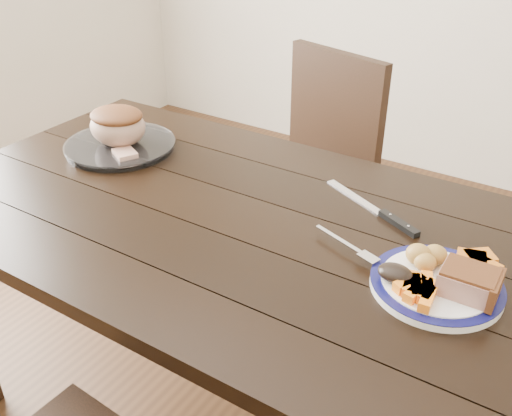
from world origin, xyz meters
The scene contains 14 objects.
dining_table centered at (0.00, 0.00, 0.66)m, with size 1.61×0.91×0.75m.
chair_far centered at (-0.17, 0.74, 0.52)m, with size 0.52×0.53×0.93m.
dinner_plate centered at (0.51, -0.02, 0.76)m, with size 0.26×0.26×0.02m, color white.
plate_rim centered at (0.51, -0.02, 0.77)m, with size 0.26×0.26×0.02m, color #0D0E44.
serving_platter centered at (-0.49, 0.12, 0.76)m, with size 0.32×0.32×0.02m, color white.
pork_slice centered at (0.56, -0.02, 0.79)m, with size 0.10×0.08×0.05m, color tan.
roasted_potatoes centered at (0.47, 0.02, 0.79)m, with size 0.08×0.08×0.04m.
carrot_batons centered at (0.49, -0.08, 0.78)m, with size 0.08×0.11×0.02m.
pumpkin_wedges centered at (0.56, 0.05, 0.79)m, with size 0.09×0.09×0.04m.
dark_mushroom centered at (0.43, -0.06, 0.79)m, with size 0.07×0.05×0.03m, color black.
fork centered at (0.31, 0.00, 0.77)m, with size 0.17×0.07×0.00m.
roast_joint centered at (-0.49, 0.12, 0.82)m, with size 0.17×0.15×0.11m, color tan.
cut_slice centered at (-0.42, 0.06, 0.78)m, with size 0.07×0.06×0.02m, color tan.
carving_knife centered at (0.32, 0.18, 0.76)m, with size 0.30×0.16×0.01m.
Camera 1 is at (0.69, -0.96, 1.47)m, focal length 40.00 mm.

